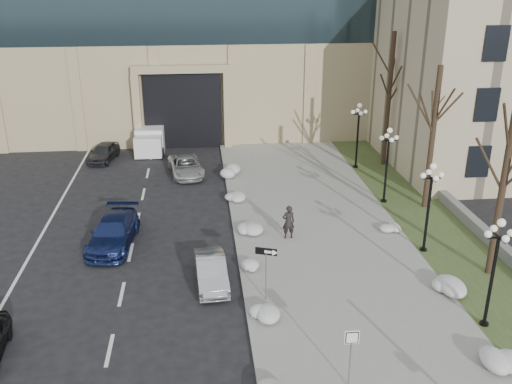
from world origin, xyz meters
TOP-DOWN VIEW (x-y plane):
  - sidewalk at (3.50, 14.00)m, footprint 9.00×40.00m
  - curb at (-1.00, 14.00)m, footprint 0.30×40.00m
  - grass_strip at (10.00, 14.00)m, footprint 4.00×40.00m
  - stone_wall at (12.00, 16.00)m, footprint 0.50×30.00m
  - car_b at (-2.50, 10.48)m, footprint 1.56×3.91m
  - car_c at (-7.42, 14.92)m, footprint 2.60×5.25m
  - car_d at (-3.80, 25.43)m, footprint 2.78×4.82m
  - car_e at (-9.94, 29.24)m, footprint 2.29×4.06m
  - pedestrian at (1.68, 14.59)m, footprint 0.71×0.50m
  - box_truck at (-6.60, 32.04)m, footprint 2.29×6.14m
  - one_way_sign at (-0.07, 8.64)m, footprint 0.95×0.48m
  - keep_sign at (1.95, 3.02)m, footprint 0.50×0.07m
  - snow_clump_c at (-0.54, 7.09)m, footprint 1.10×1.60m
  - snow_clump_d at (-0.46, 11.88)m, footprint 1.10×1.60m
  - snow_clump_e at (-0.39, 15.60)m, footprint 1.10×1.60m
  - snow_clump_f at (-0.52, 20.45)m, footprint 1.10×1.60m
  - snow_clump_g at (-0.68, 24.52)m, footprint 1.10×1.60m
  - snow_clump_h at (7.70, 3.51)m, footprint 1.10×1.60m
  - snow_clump_i at (7.89, 8.45)m, footprint 1.10×1.60m
  - snow_clump_j at (7.33, 14.89)m, footprint 1.10×1.60m
  - lamppost_a at (8.30, 6.00)m, footprint 1.18×1.18m
  - lamppost_b at (8.30, 12.50)m, footprint 1.18×1.18m
  - lamppost_c at (8.30, 19.00)m, footprint 1.18×1.18m
  - lamppost_d at (8.30, 25.50)m, footprint 1.18×1.18m
  - tree_near at (10.50, 10.00)m, footprint 3.20×3.20m
  - tree_mid at (10.50, 18.00)m, footprint 3.20×3.20m
  - tree_far at (10.50, 26.00)m, footprint 3.20×3.20m

SIDE VIEW (x-z plane):
  - grass_strip at x=10.00m, z-range 0.00..0.10m
  - sidewalk at x=3.50m, z-range 0.00..0.12m
  - curb at x=-1.00m, z-range 0.00..0.14m
  - snow_clump_c at x=-0.54m, z-range 0.12..0.48m
  - snow_clump_d at x=-0.46m, z-range 0.12..0.48m
  - snow_clump_e at x=-0.39m, z-range 0.12..0.48m
  - snow_clump_f at x=-0.52m, z-range 0.12..0.48m
  - snow_clump_g at x=-0.68m, z-range 0.12..0.48m
  - snow_clump_h at x=7.70m, z-range 0.12..0.48m
  - snow_clump_i at x=7.89m, z-range 0.12..0.48m
  - snow_clump_j at x=7.33m, z-range 0.12..0.48m
  - stone_wall at x=12.00m, z-range 0.00..0.70m
  - car_b at x=-2.50m, z-range 0.00..1.26m
  - car_d at x=-3.80m, z-range 0.00..1.27m
  - car_e at x=-9.94m, z-range 0.00..1.30m
  - car_c at x=-7.42m, z-range 0.00..1.47m
  - box_truck at x=-6.60m, z-range -0.03..1.90m
  - pedestrian at x=1.68m, z-range 0.12..1.96m
  - keep_sign at x=1.95m, z-range 0.55..2.89m
  - one_way_sign at x=-0.07m, z-range 0.85..3.46m
  - lamppost_a at x=8.30m, z-range 0.69..5.45m
  - lamppost_b at x=8.30m, z-range 0.69..5.45m
  - lamppost_c at x=8.30m, z-range 0.69..5.45m
  - lamppost_d at x=8.30m, z-range 0.69..5.45m
  - tree_mid at x=10.50m, z-range 1.25..9.75m
  - tree_near at x=10.50m, z-range 1.33..10.33m
  - tree_far at x=10.50m, z-range 1.40..10.90m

